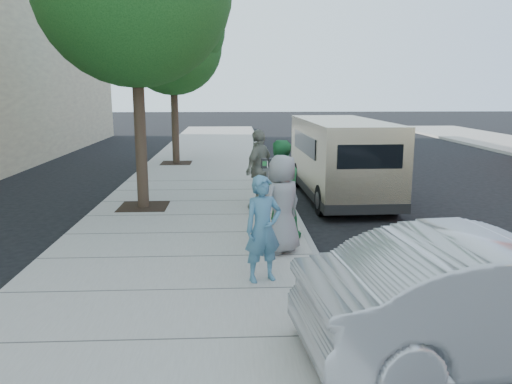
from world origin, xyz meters
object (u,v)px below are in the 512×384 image
person_officer (263,229)px  person_green_shirt (279,190)px  sedan (500,298)px  person_gray_shirt (282,204)px  tree_far (174,40)px  van (340,157)px  person_striped_polo (259,169)px  parking_meter (268,175)px

person_officer → person_green_shirt: person_green_shirt is taller
sedan → person_gray_shirt: 4.12m
tree_far → van: (5.24, -6.11, -3.71)m
van → person_striped_polo: 2.96m
tree_far → van: size_ratio=1.08×
tree_far → person_striped_polo: 9.18m
sedan → person_officer: size_ratio=2.76×
parking_meter → person_officer: (-0.33, -3.67, -0.19)m
person_green_shirt → tree_far: bearing=-80.1°
person_gray_shirt → person_green_shirt: bearing=-131.3°
person_gray_shirt → person_striped_polo: person_striped_polo is taller
parking_meter → person_officer: bearing=-105.8°
parking_meter → van: size_ratio=0.23×
sedan → person_gray_shirt: bearing=24.8°
van → person_green_shirt: size_ratio=3.10×
parking_meter → person_green_shirt: person_green_shirt is taller
tree_far → parking_meter: 10.20m
person_green_shirt → person_gray_shirt: 0.92m
sedan → person_officer: person_officer is taller
parking_meter → person_striped_polo: (-0.12, 1.14, -0.04)m
person_green_shirt → person_striped_polo: bearing=-91.2°
tree_far → person_green_shirt: 11.51m
tree_far → person_green_shirt: tree_far is taller
person_green_shirt → person_gray_shirt: size_ratio=1.09×
person_green_shirt → person_gray_shirt: person_green_shirt is taller
tree_far → person_green_shirt: bearing=-73.4°
person_green_shirt → person_striped_polo: (-0.25, 2.55, 0.00)m
person_officer → person_green_shirt: 2.31m
sedan → person_green_shirt: bearing=19.0°
van → person_officer: van is taller
person_striped_polo → person_gray_shirt: bearing=36.7°
sedan → person_officer: bearing=43.2°
parking_meter → person_gray_shirt: 2.34m
parking_meter → sedan: size_ratio=0.31×
van → person_green_shirt: van is taller
van → person_officer: bearing=-112.8°
tree_far → van: bearing=-49.4°
van → sedan: van is taller
person_officer → van: bearing=47.8°
tree_far → person_gray_shirt: 12.37m
tree_far → sedan: bearing=-70.8°
parking_meter → van: 3.67m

